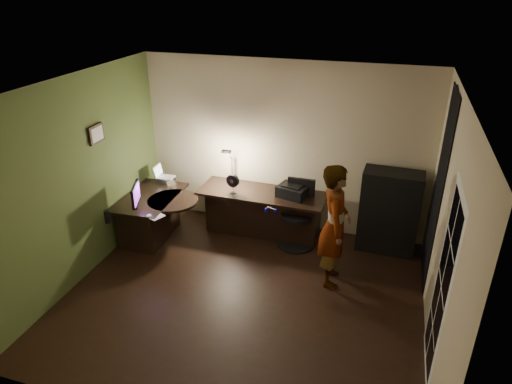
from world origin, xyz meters
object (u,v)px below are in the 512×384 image
(office_chair, at_px, (297,216))
(person, at_px, (334,226))
(desk_left, at_px, (152,217))
(desk_right, at_px, (262,213))
(monitor, at_px, (135,201))
(cabinet, at_px, (389,212))

(office_chair, relative_size, person, 0.60)
(desk_left, height_order, desk_right, desk_right)
(office_chair, bearing_deg, monitor, -158.22)
(desk_right, bearing_deg, person, -34.29)
(monitor, bearing_deg, office_chair, 1.47)
(monitor, bearing_deg, cabinet, -1.81)
(office_chair, bearing_deg, desk_left, -168.80)
(desk_left, xyz_separation_m, cabinet, (3.53, 0.73, 0.28))
(desk_left, distance_m, office_chair, 2.26)
(cabinet, height_order, office_chair, cabinet)
(cabinet, height_order, person, person)
(office_chair, height_order, person, person)
(desk_left, distance_m, monitor, 0.66)
(cabinet, bearing_deg, monitor, -159.03)
(desk_right, height_order, monitor, monitor)
(monitor, relative_size, office_chair, 0.44)
(office_chair, bearing_deg, desk_right, 165.61)
(desk_right, height_order, office_chair, office_chair)
(desk_right, bearing_deg, monitor, -145.80)
(desk_right, relative_size, monitor, 4.43)
(person, bearing_deg, desk_left, 74.47)
(desk_right, xyz_separation_m, person, (1.24, -0.90, 0.48))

